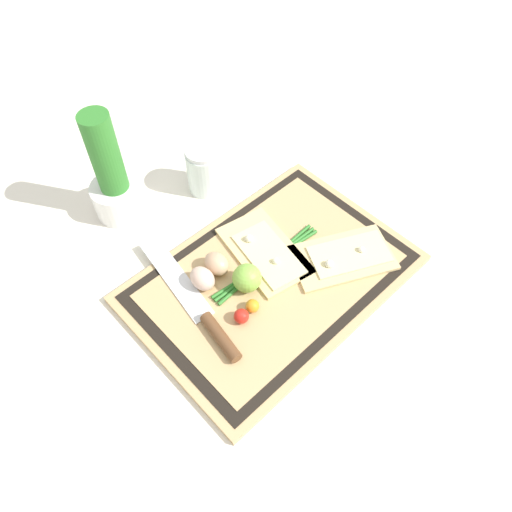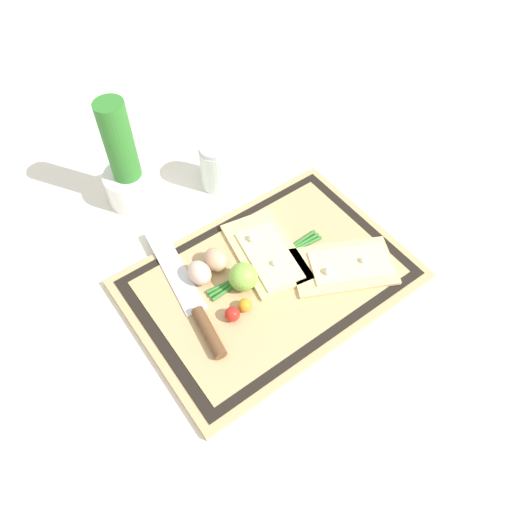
{
  "view_description": "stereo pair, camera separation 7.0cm",
  "coord_description": "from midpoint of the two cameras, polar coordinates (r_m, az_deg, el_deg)",
  "views": [
    {
      "loc": [
        -0.39,
        -0.36,
        0.79
      ],
      "look_at": [
        0.0,
        0.04,
        0.03
      ],
      "focal_mm": 35.0,
      "sensor_mm": 36.0,
      "label": 1
    },
    {
      "loc": [
        -0.33,
        -0.41,
        0.79
      ],
      "look_at": [
        0.0,
        0.04,
        0.03
      ],
      "focal_mm": 35.0,
      "sensor_mm": 36.0,
      "label": 2
    }
  ],
  "objects": [
    {
      "name": "herb_pot",
      "position": [
        1.05,
        -12.7,
        9.54
      ],
      "size": [
        0.11,
        0.11,
        0.24
      ],
      "color": "white",
      "rests_on": "ground_plane"
    },
    {
      "name": "ground_plane",
      "position": [
        0.95,
        3.72,
        -3.07
      ],
      "size": [
        6.0,
        6.0,
        0.0
      ],
      "primitive_type": "plane",
      "color": "silver"
    },
    {
      "name": "cherry_tomato_red",
      "position": [
        0.88,
        -0.42,
        -6.78
      ],
      "size": [
        0.03,
        0.03,
        0.03
      ],
      "primitive_type": "sphere",
      "color": "red",
      "rests_on": "cutting_board"
    },
    {
      "name": "lime",
      "position": [
        0.9,
        0.74,
        -2.52
      ],
      "size": [
        0.05,
        0.05,
        0.05
      ],
      "primitive_type": "sphere",
      "color": "#7FB742",
      "rests_on": "cutting_board"
    },
    {
      "name": "pizza_slice_far",
      "position": [
        0.96,
        3.3,
        0.3
      ],
      "size": [
        0.14,
        0.21,
        0.02
      ],
      "color": "#DBBC7F",
      "rests_on": "cutting_board"
    },
    {
      "name": "egg_pink",
      "position": [
        0.92,
        -4.29,
        -2.04
      ],
      "size": [
        0.04,
        0.05,
        0.04
      ],
      "primitive_type": "ellipsoid",
      "color": "beige",
      "rests_on": "cutting_board"
    },
    {
      "name": "egg_brown",
      "position": [
        0.93,
        -2.48,
        -0.53
      ],
      "size": [
        0.04,
        0.05,
        0.04
      ],
      "primitive_type": "ellipsoid",
      "color": "tan",
      "rests_on": "cutting_board"
    },
    {
      "name": "scallion_bunch",
      "position": [
        0.95,
        3.29,
        -1.02
      ],
      "size": [
        0.25,
        0.03,
        0.01
      ],
      "color": "#2D7528",
      "rests_on": "cutting_board"
    },
    {
      "name": "pizza_slice_near",
      "position": [
        0.97,
        12.17,
        -1.21
      ],
      "size": [
        0.22,
        0.19,
        0.02
      ],
      "color": "#DBBC7F",
      "rests_on": "cutting_board"
    },
    {
      "name": "sauce_jar",
      "position": [
        1.08,
        -2.52,
        9.94
      ],
      "size": [
        0.07,
        0.07,
        0.11
      ],
      "color": "silver",
      "rests_on": "ground_plane"
    },
    {
      "name": "cutting_board",
      "position": [
        0.94,
        3.74,
        -2.8
      ],
      "size": [
        0.52,
        0.36,
        0.02
      ],
      "color": "tan",
      "rests_on": "ground_plane"
    },
    {
      "name": "cherry_tomato_yellow",
      "position": [
        0.89,
        1.01,
        -5.76
      ],
      "size": [
        0.02,
        0.02,
        0.02
      ],
      "primitive_type": "sphere",
      "color": "orange",
      "rests_on": "cutting_board"
    },
    {
      "name": "knife",
      "position": [
        0.89,
        -4.62,
        -6.15
      ],
      "size": [
        0.07,
        0.32,
        0.02
      ],
      "color": "silver",
      "rests_on": "cutting_board"
    }
  ]
}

